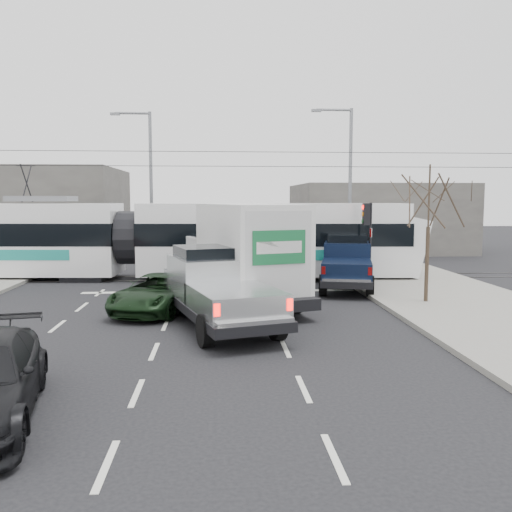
{
  "coord_description": "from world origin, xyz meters",
  "views": [
    {
      "loc": [
        -0.03,
        -16.73,
        3.9
      ],
      "look_at": [
        1.36,
        3.19,
        1.8
      ],
      "focal_mm": 38.0,
      "sensor_mm": 36.0,
      "label": 1
    }
  ],
  "objects": [
    {
      "name": "silver_pickup",
      "position": [
        -0.13,
        0.01,
        1.18
      ],
      "size": [
        4.01,
        6.91,
        2.38
      ],
      "rotation": [
        0.0,
        0.0,
        0.29
      ],
      "color": "black",
      "rests_on": "ground"
    },
    {
      "name": "ground",
      "position": [
        0.0,
        0.0,
        0.0
      ],
      "size": [
        120.0,
        120.0,
        0.0
      ],
      "primitive_type": "plane",
      "color": "black",
      "rests_on": "ground"
    },
    {
      "name": "rails",
      "position": [
        0.0,
        10.0,
        0.01
      ],
      "size": [
        60.0,
        1.6,
        0.03
      ],
      "primitive_type": "cube",
      "color": "#33302D",
      "rests_on": "ground"
    },
    {
      "name": "sidewalk_right",
      "position": [
        9.0,
        0.0,
        0.07
      ],
      "size": [
        6.0,
        60.0,
        0.15
      ],
      "primitive_type": "cube",
      "color": "gray",
      "rests_on": "ground"
    },
    {
      "name": "navy_pickup",
      "position": [
        5.58,
        6.51,
        1.14
      ],
      "size": [
        3.25,
        5.82,
        2.32
      ],
      "rotation": [
        0.0,
        0.0,
        -0.24
      ],
      "color": "black",
      "rests_on": "ground"
    },
    {
      "name": "building_right",
      "position": [
        12.0,
        24.0,
        2.5
      ],
      "size": [
        12.0,
        10.0,
        5.0
      ],
      "primitive_type": "cube",
      "color": "slate",
      "rests_on": "ground"
    },
    {
      "name": "street_lamp_far",
      "position": [
        -4.19,
        16.0,
        5.11
      ],
      "size": [
        2.38,
        0.25,
        9.0
      ],
      "color": "slate",
      "rests_on": "ground"
    },
    {
      "name": "bare_tree",
      "position": [
        7.6,
        2.5,
        3.79
      ],
      "size": [
        2.4,
        2.4,
        5.0
      ],
      "color": "#47382B",
      "rests_on": "ground"
    },
    {
      "name": "building_left",
      "position": [
        -14.0,
        22.0,
        3.0
      ],
      "size": [
        14.0,
        10.0,
        6.0
      ],
      "primitive_type": "cube",
      "color": "slate",
      "rests_on": "ground"
    },
    {
      "name": "catenary",
      "position": [
        0.0,
        10.0,
        3.88
      ],
      "size": [
        60.0,
        0.2,
        7.0
      ],
      "color": "black",
      "rests_on": "ground"
    },
    {
      "name": "green_car",
      "position": [
        -2.15,
        2.05,
        0.65
      ],
      "size": [
        3.42,
        5.08,
        1.29
      ],
      "primitive_type": "imported",
      "rotation": [
        0.0,
        0.0,
        -0.3
      ],
      "color": "black",
      "rests_on": "ground"
    },
    {
      "name": "box_truck",
      "position": [
        0.9,
        2.99,
        1.84
      ],
      "size": [
        4.67,
        7.88,
        3.73
      ],
      "rotation": [
        0.0,
        0.0,
        0.3
      ],
      "color": "black",
      "rests_on": "ground"
    },
    {
      "name": "street_lamp_near",
      "position": [
        7.31,
        14.0,
        5.11
      ],
      "size": [
        2.38,
        0.25,
        9.0
      ],
      "color": "slate",
      "rests_on": "ground"
    },
    {
      "name": "tram",
      "position": [
        -4.42,
        9.98,
        1.95
      ],
      "size": [
        27.11,
        4.64,
        5.51
      ],
      "rotation": [
        0.0,
        0.0,
        -0.07
      ],
      "color": "white",
      "rests_on": "ground"
    },
    {
      "name": "traffic_signal",
      "position": [
        6.47,
        6.5,
        2.74
      ],
      "size": [
        0.44,
        0.44,
        3.6
      ],
      "color": "black",
      "rests_on": "ground"
    }
  ]
}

